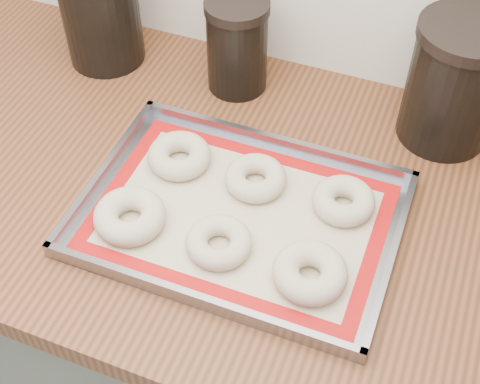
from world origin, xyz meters
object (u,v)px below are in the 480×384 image
at_px(bagel_back_right, 344,201).
at_px(bagel_front_mid, 219,242).
at_px(bagel_front_right, 310,273).
at_px(bagel_back_left, 179,156).
at_px(canister_right, 455,83).
at_px(bagel_back_mid, 255,178).
at_px(canister_mid, 237,45).
at_px(canister_left, 99,2).
at_px(baking_tray, 240,216).
at_px(bagel_front_left, 130,216).

bearing_deg(bagel_back_right, bagel_front_mid, -135.91).
distance_m(bagel_front_right, bagel_back_left, 0.29).
bearing_deg(canister_right, bagel_back_mid, -136.89).
relative_size(bagel_front_right, bagel_back_left, 1.03).
bearing_deg(bagel_back_right, canister_mid, 139.54).
bearing_deg(bagel_front_right, canister_left, 145.36).
bearing_deg(bagel_back_right, bagel_back_mid, -178.18).
bearing_deg(baking_tray, bagel_front_mid, -95.16).
bearing_deg(canister_mid, bagel_front_left, -93.88).
bearing_deg(canister_left, baking_tray, -36.54).
height_order(bagel_front_left, bagel_front_right, same).
bearing_deg(baking_tray, bagel_back_right, 27.89).
distance_m(bagel_front_left, canister_left, 0.43).
distance_m(bagel_front_mid, bagel_back_mid, 0.13).
bearing_deg(baking_tray, canister_right, 50.66).
relative_size(bagel_front_mid, canister_mid, 0.56).
bearing_deg(bagel_front_left, canister_right, 43.52).
height_order(bagel_front_left, canister_left, canister_left).
bearing_deg(bagel_back_left, baking_tray, -27.79).
height_order(bagel_back_left, bagel_back_right, same).
distance_m(baking_tray, bagel_front_right, 0.15).
bearing_deg(baking_tray, bagel_front_right, -28.61).
relative_size(bagel_back_left, canister_left, 0.43).
bearing_deg(bagel_back_mid, bagel_front_mid, -92.02).
bearing_deg(bagel_front_right, canister_mid, 124.54).
bearing_deg(bagel_back_right, canister_left, 158.11).
relative_size(bagel_front_right, bagel_back_right, 1.10).
relative_size(bagel_back_left, canister_mid, 0.59).
xyz_separation_m(bagel_back_left, bagel_back_mid, (0.13, -0.00, -0.00)).
height_order(bagel_front_mid, canister_left, canister_left).
bearing_deg(bagel_front_left, bagel_back_mid, 44.21).
bearing_deg(bagel_back_mid, canister_right, 43.11).
height_order(bagel_front_mid, bagel_back_mid, bagel_back_mid).
xyz_separation_m(bagel_front_right, canister_right, (0.11, 0.37, 0.08)).
bearing_deg(canister_mid, bagel_front_mid, -72.34).
xyz_separation_m(bagel_back_right, canister_right, (0.11, 0.22, 0.08)).
distance_m(bagel_front_mid, canister_mid, 0.38).
relative_size(bagel_back_right, canister_left, 0.40).
bearing_deg(bagel_back_mid, canister_mid, 117.95).
height_order(canister_left, canister_right, canister_left).
relative_size(bagel_front_left, canister_mid, 0.63).
bearing_deg(canister_mid, canister_left, -177.16).
relative_size(canister_left, canister_mid, 1.38).
bearing_deg(baking_tray, canister_left, 143.46).
bearing_deg(bagel_front_right, bagel_back_left, 151.80).
height_order(bagel_back_right, canister_left, canister_left).
height_order(bagel_back_right, canister_right, canister_right).
xyz_separation_m(baking_tray, canister_mid, (-0.12, 0.29, 0.08)).
height_order(bagel_front_mid, canister_right, canister_right).
bearing_deg(canister_mid, baking_tray, -67.67).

